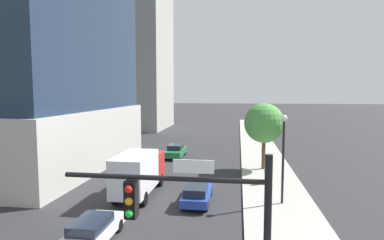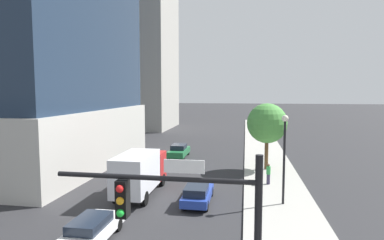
# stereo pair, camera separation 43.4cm
# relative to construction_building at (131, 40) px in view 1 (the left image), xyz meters

# --- Properties ---
(sidewalk) EXTENTS (4.83, 120.00, 0.15)m
(sidewalk) POSITION_rel_construction_building_xyz_m (25.04, -38.98, -18.07)
(sidewalk) COLOR #9E9B93
(sidewalk) RESTS_ON ground
(construction_building) EXTENTS (26.56, 18.23, 43.06)m
(construction_building) POSITION_rel_construction_building_xyz_m (0.00, 0.00, 0.00)
(construction_building) COLOR #9E9B93
(construction_building) RESTS_ON ground
(traffic_light_pole) EXTENTS (5.69, 0.48, 5.93)m
(traffic_light_pole) POSITION_rel_construction_building_xyz_m (21.28, -56.72, -14.00)
(traffic_light_pole) COLOR black
(traffic_light_pole) RESTS_ON sidewalk
(street_lamp) EXTENTS (0.44, 0.44, 5.98)m
(street_lamp) POSITION_rel_construction_building_xyz_m (25.23, -43.21, -14.09)
(street_lamp) COLOR black
(street_lamp) RESTS_ON sidewalk
(street_tree) EXTENTS (3.84, 3.84, 6.40)m
(street_tree) POSITION_rel_construction_building_xyz_m (24.71, -33.48, -13.54)
(street_tree) COLOR brown
(street_tree) RESTS_ON sidewalk
(car_green) EXTENTS (1.88, 4.66, 1.50)m
(car_green) POSITION_rel_construction_building_xyz_m (15.02, -28.64, -17.40)
(car_green) COLOR #1E6638
(car_green) RESTS_ON ground
(car_white) EXTENTS (1.80, 4.66, 1.34)m
(car_white) POSITION_rel_construction_building_xyz_m (15.02, -50.30, -17.45)
(car_white) COLOR silver
(car_white) RESTS_ON ground
(car_blue) EXTENTS (1.76, 4.47, 1.37)m
(car_blue) POSITION_rel_construction_building_xyz_m (19.49, -43.66, -17.45)
(car_blue) COLOR #233D9E
(car_blue) RESTS_ON ground
(box_truck) EXTENTS (2.28, 6.76, 3.24)m
(box_truck) POSITION_rel_construction_building_xyz_m (15.02, -42.61, -16.33)
(box_truck) COLOR #B21E1E
(box_truck) RESTS_ON ground
(pedestrian_green_shirt) EXTENTS (0.34, 0.34, 1.69)m
(pedestrian_green_shirt) POSITION_rel_construction_building_xyz_m (24.57, -38.65, -17.14)
(pedestrian_green_shirt) COLOR #38334C
(pedestrian_green_shirt) RESTS_ON sidewalk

